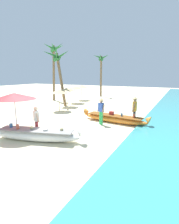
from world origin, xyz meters
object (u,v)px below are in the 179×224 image
Objects in this scene: person_vendor_hatted at (101,109)px; palm_tree_leaning_seaward at (101,63)px; person_tourist_customer at (36,119)px; patio_umbrella_large at (14,96)px; palm_tree_tall_inland at (58,61)px; boat_orange_midground at (114,118)px; palm_tree_mid_cluster at (54,55)px; person_vendor_assistant at (135,108)px; boat_white_foreground at (36,135)px.

palm_tree_leaning_seaward is (-6.13, 13.77, 3.76)m from person_vendor_hatted.
palm_tree_leaning_seaward is (-3.95, 17.29, 3.89)m from person_tourist_customer.
person_tourist_customer is 0.69× the size of patio_umbrella_large.
palm_tree_leaning_seaward reaches higher than palm_tree_tall_inland.
palm_tree_mid_cluster is at bearing 147.31° from boat_orange_midground.
palm_tree_mid_cluster is at bearing -117.49° from palm_tree_leaning_seaward.
person_tourist_customer is 0.26× the size of palm_tree_leaning_seaward.
person_vendor_assistant is 0.32× the size of palm_tree_tall_inland.
person_tourist_customer is at bearing 18.63° from patio_umbrella_large.
palm_tree_leaning_seaward is at bearing 62.51° from palm_tree_mid_cluster.
boat_orange_midground is 5.25m from person_tourist_customer.
palm_tree_leaning_seaward is (-6.73, 12.88, 4.50)m from boat_orange_midground.
patio_umbrella_large is 0.33× the size of palm_tree_mid_cluster.
palm_tree_leaning_seaward is at bearing 99.20° from patio_umbrella_large.
palm_tree_leaning_seaward is (-2.86, 17.66, 2.68)m from patio_umbrella_large.
person_vendor_assistant is 10.27m from palm_tree_tall_inland.
palm_tree_tall_inland is (-7.63, 3.97, 4.27)m from boat_orange_midground.
person_vendor_hatted is 0.96× the size of person_vendor_assistant.
person_tourist_customer is at bearing 131.18° from boat_white_foreground.
palm_tree_tall_inland is at bearing 120.92° from boat_white_foreground.
palm_tree_leaning_seaward is at bearing 104.06° from boat_white_foreground.
person_tourist_customer is 6.18m from person_vendor_assistant.
boat_white_foreground is at bearing -111.80° from person_vendor_hatted.
boat_orange_midground is at bearing 50.96° from patio_umbrella_large.
palm_tree_mid_cluster is (-9.47, 7.36, 4.47)m from person_vendor_hatted.
person_vendor_hatted is 12.80m from palm_tree_mid_cluster.
palm_tree_tall_inland is at bearing 157.32° from person_vendor_assistant.
palm_tree_mid_cluster is (-6.20, 11.24, 3.39)m from patio_umbrella_large.
palm_tree_mid_cluster is (-10.07, 6.47, 5.21)m from boat_orange_midground.
person_tourist_customer is at bearing -131.10° from person_vendor_assistant.
boat_orange_midground is 0.86× the size of palm_tree_tall_inland.
palm_tree_tall_inland reaches higher than boat_orange_midground.
boat_white_foreground is at bearing -8.19° from patio_umbrella_large.
person_vendor_hatted is (1.65, 4.12, 0.70)m from boat_white_foreground.
palm_tree_mid_cluster is (-11.35, 6.22, 4.43)m from person_vendor_assistant.
person_vendor_assistant is at bearing 56.10° from boat_white_foreground.
person_tourist_customer is 0.86× the size of person_vendor_assistant.
palm_tree_mid_cluster reaches higher than boat_white_foreground.
palm_tree_mid_cluster reaches higher than person_tourist_customer.
person_vendor_assistant is 7.27m from patio_umbrella_large.
patio_umbrella_large is (-5.15, -5.02, 1.04)m from person_vendor_assistant.
boat_orange_midground is at bearing 65.80° from boat_white_foreground.
palm_tree_leaning_seaward is (0.90, 8.92, 0.23)m from palm_tree_tall_inland.
person_vendor_hatted is 15.54m from palm_tree_leaning_seaward.
boat_white_foreground is 0.98m from person_tourist_customer.
boat_white_foreground is 5.50m from boat_orange_midground.
patio_umbrella_large is (-3.27, -3.89, 1.07)m from person_vendor_hatted.
boat_white_foreground is at bearing -55.73° from palm_tree_mid_cluster.
palm_tree_tall_inland reaches higher than patio_umbrella_large.
person_vendor_hatted is at bearing -34.66° from palm_tree_tall_inland.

